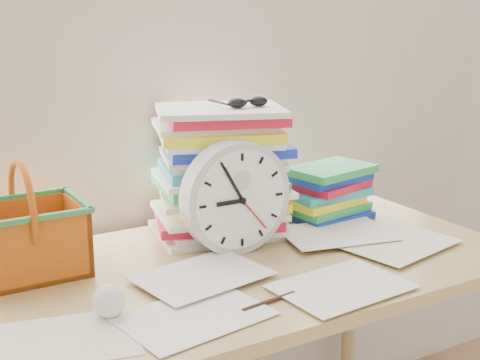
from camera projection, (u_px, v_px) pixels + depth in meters
curtain at (146, 16)px, 1.70m from camera, size 2.40×0.01×2.50m
desk at (219, 296)px, 1.55m from camera, size 1.40×0.70×0.75m
paper_stack at (221, 171)px, 1.72m from camera, size 0.39×0.35×0.33m
clock at (236, 197)px, 1.58m from camera, size 0.27×0.05×0.27m
sunglasses at (248, 102)px, 1.65m from camera, size 0.13×0.11×0.03m
book_stack at (325, 192)px, 1.86m from camera, size 0.27×0.22×0.15m
basket at (24, 219)px, 1.45m from camera, size 0.25×0.20×0.25m
crumpled_ball at (109, 301)px, 1.27m from camera, size 0.07×0.07×0.07m
pen at (269, 301)px, 1.33m from camera, size 0.13×0.03×0.01m
scattered_papers at (219, 263)px, 1.53m from camera, size 1.26×0.42×0.02m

